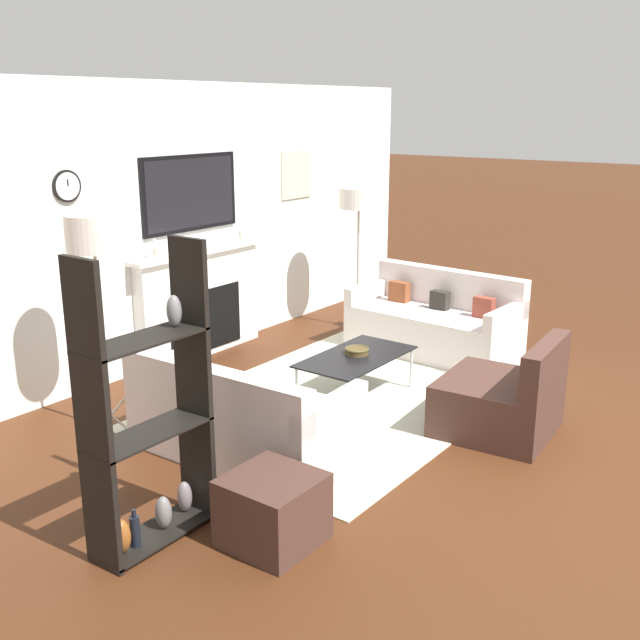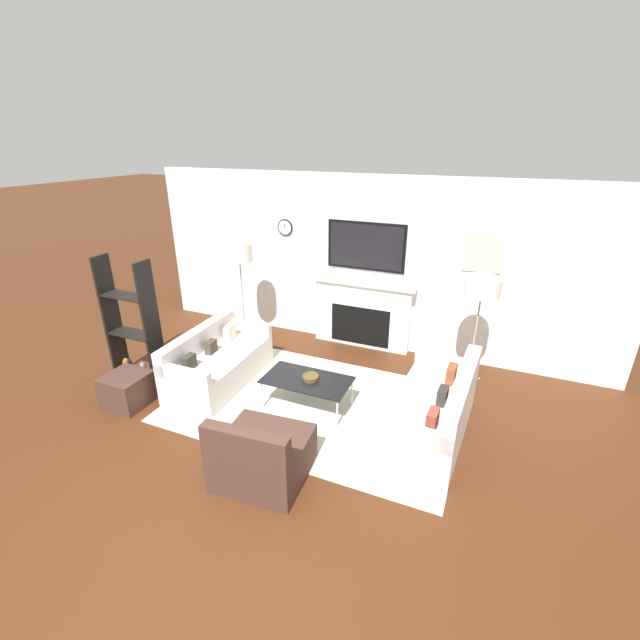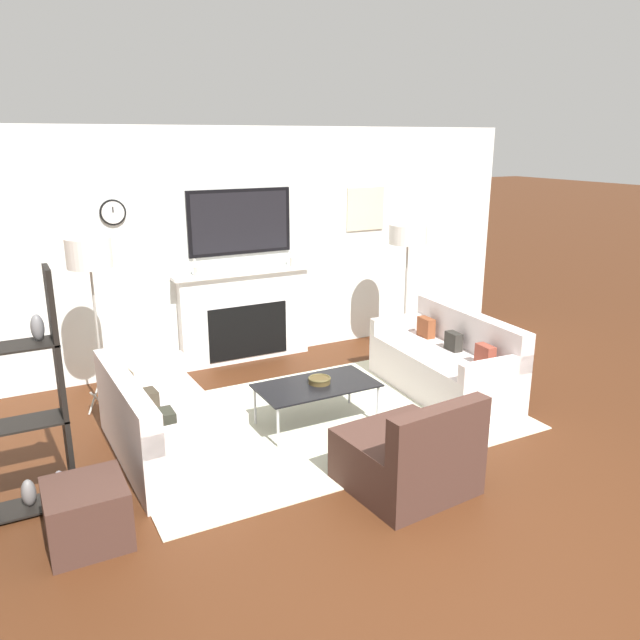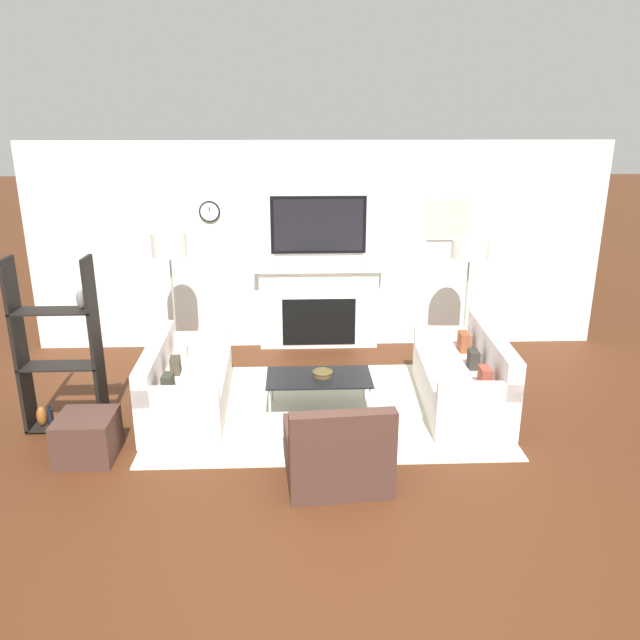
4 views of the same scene
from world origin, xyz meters
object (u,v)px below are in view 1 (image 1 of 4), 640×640
couch_right (435,324)px  coffee_table (356,358)px  armchair (503,401)px  decorative_bowl (357,351)px  shelf_unit (149,420)px  floor_lamp_right (359,200)px  floor_lamp_left (93,236)px  ottoman (273,510)px  couch_left (240,419)px

couch_right → coffee_table: 1.57m
coffee_table → couch_right: bearing=2.4°
armchair → decorative_bowl: 1.33m
shelf_unit → floor_lamp_right: bearing=18.8°
floor_lamp_left → floor_lamp_right: bearing=-0.0°
ottoman → armchair: bearing=-11.3°
armchair → decorative_bowl: armchair is taller
armchair → ottoman: bearing=168.7°
couch_right → armchair: couch_right is taller
floor_lamp_left → ottoman: bearing=-102.2°
shelf_unit → decorative_bowl: bearing=6.4°
couch_left → decorative_bowl: bearing=-1.9°
decorative_bowl → floor_lamp_right: (1.80, 1.20, 1.04)m
floor_lamp_left → ottoman: (-0.45, -2.07, -1.34)m
coffee_table → decorative_bowl: (0.04, 0.02, 0.06)m
decorative_bowl → floor_lamp_left: size_ratio=0.12×
decorative_bowl → floor_lamp_left: bearing=145.4°
floor_lamp_left → armchair: bearing=-54.4°
couch_left → armchair: (1.52, -1.37, -0.02)m
floor_lamp_left → shelf_unit: 1.87m
armchair → floor_lamp_right: (1.74, 2.52, 1.21)m
couch_left → floor_lamp_left: bearing=103.9°
decorative_bowl → floor_lamp_left: floor_lamp_left is taller
floor_lamp_right → shelf_unit: bearing=-161.2°
armchair → shelf_unit: bearing=158.5°
couch_left → floor_lamp_left: size_ratio=0.97×
couch_right → floor_lamp_right: floor_lamp_right is taller
couch_right → armchair: 2.00m
coffee_table → floor_lamp_left: floor_lamp_left is taller
decorative_bowl → floor_lamp_right: size_ratio=0.13×
couch_left → floor_lamp_right: floor_lamp_right is taller
decorative_bowl → floor_lamp_left: 2.39m
armchair → ottoman: size_ratio=1.82×
couch_left → coffee_table: bearing=-2.7°
coffee_table → shelf_unit: 2.56m
coffee_table → decorative_bowl: 0.07m
floor_lamp_left → coffee_table: bearing=-35.6°
armchair → shelf_unit: size_ratio=0.53×
floor_lamp_left → shelf_unit: (-0.83, -1.48, -0.79)m
couch_right → decorative_bowl: size_ratio=8.24×
couch_left → ottoman: 1.18m
floor_lamp_right → coffee_table: bearing=-146.6°
couch_left → floor_lamp_right: (3.25, 1.15, 1.19)m
ottoman → shelf_unit: bearing=122.8°
decorative_bowl → shelf_unit: bearing=-173.6°
couch_left → coffee_table: couch_left is taller
coffee_table → ottoman: size_ratio=2.16×
decorative_bowl → shelf_unit: shelf_unit is taller
armchair → shelf_unit: 2.87m
decorative_bowl → shelf_unit: (-2.56, -0.29, 0.32)m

